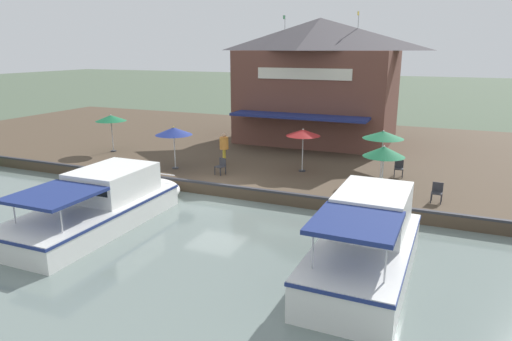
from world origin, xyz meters
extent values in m
plane|color=#4C5B47|center=(0.00, 0.00, 0.00)|extent=(220.00, 220.00, 0.00)
cube|color=#4C3D2D|center=(-11.00, 0.00, 0.30)|extent=(22.00, 56.00, 0.60)
cube|color=#2D2D33|center=(-0.10, 0.00, 0.65)|extent=(0.20, 50.40, 0.10)
cube|color=brown|center=(-13.03, 1.31, 3.74)|extent=(7.09, 10.24, 6.28)
pyramid|color=#4C474C|center=(-13.03, 1.31, 7.95)|extent=(7.44, 10.75, 2.14)
cube|color=navy|center=(-8.58, 1.31, 2.90)|extent=(1.80, 8.70, 0.16)
cube|color=silver|center=(-9.44, 1.31, 5.46)|extent=(0.08, 6.14, 0.70)
cylinder|color=silver|center=(-13.03, 3.87, 8.12)|extent=(0.06, 0.06, 2.48)
cube|color=gold|center=(-12.85, 3.87, 9.21)|extent=(0.36, 0.03, 0.24)
cylinder|color=silver|center=(-13.03, -1.25, 8.06)|extent=(0.06, 0.06, 2.37)
cube|color=#337547|center=(-12.85, -1.25, 9.10)|extent=(0.36, 0.03, 0.24)
cylinder|color=#B7B7B7|center=(-1.48, 7.56, 1.66)|extent=(0.06, 0.06, 2.13)
cylinder|color=#2D2D33|center=(-1.48, 7.56, 0.63)|extent=(0.36, 0.36, 0.06)
cone|color=#19663D|center=(-1.48, 7.56, 2.66)|extent=(1.82, 1.82, 0.45)
cone|color=silver|center=(-1.48, 7.56, 2.68)|extent=(1.13, 1.13, 0.36)
sphere|color=silver|center=(-1.48, 7.56, 2.89)|extent=(0.08, 0.08, 0.08)
cylinder|color=#B7B7B7|center=(-4.22, 7.12, 1.78)|extent=(0.06, 0.06, 2.36)
cylinder|color=#2D2D33|center=(-4.22, 7.12, 0.63)|extent=(0.36, 0.36, 0.06)
cone|color=#19663D|center=(-4.22, 7.12, 2.90)|extent=(2.00, 2.00, 0.37)
cone|color=silver|center=(-4.22, 7.12, 2.92)|extent=(1.24, 1.24, 0.30)
sphere|color=silver|center=(-4.22, 7.12, 3.09)|extent=(0.08, 0.08, 0.08)
cylinder|color=#B7B7B7|center=(-2.06, -3.60, 1.67)|extent=(0.06, 0.06, 2.15)
cylinder|color=#2D2D33|center=(-2.06, -3.60, 0.63)|extent=(0.36, 0.36, 0.06)
cone|color=navy|center=(-2.06, -3.60, 2.69)|extent=(2.00, 2.00, 0.41)
cone|color=yellow|center=(-2.06, -3.60, 2.71)|extent=(1.24, 1.24, 0.33)
sphere|color=yellow|center=(-2.06, -3.60, 2.89)|extent=(0.08, 0.08, 0.08)
cylinder|color=#B7B7B7|center=(-4.23, 3.01, 1.68)|extent=(0.06, 0.06, 2.16)
cylinder|color=#2D2D33|center=(-4.23, 3.01, 0.63)|extent=(0.36, 0.36, 0.06)
cone|color=maroon|center=(-4.23, 3.01, 2.71)|extent=(1.82, 1.82, 0.34)
cone|color=white|center=(-4.23, 3.01, 2.73)|extent=(1.13, 1.13, 0.27)
sphere|color=white|center=(-4.23, 3.01, 2.88)|extent=(0.08, 0.08, 0.08)
cylinder|color=#B7B7B7|center=(-4.17, -9.64, 1.71)|extent=(0.06, 0.06, 2.21)
cylinder|color=#2D2D33|center=(-4.17, -9.64, 0.63)|extent=(0.36, 0.36, 0.06)
cone|color=#19663D|center=(-4.17, -9.64, 2.76)|extent=(1.93, 1.93, 0.38)
cone|color=silver|center=(-4.17, -9.64, 2.78)|extent=(1.19, 1.19, 0.30)
sphere|color=silver|center=(-4.17, -9.64, 2.94)|extent=(0.08, 0.08, 0.08)
cube|color=#2D2D33|center=(-1.36, 10.05, 0.81)|extent=(0.04, 0.04, 0.42)
cube|color=#2D2D33|center=(-1.38, 9.65, 0.81)|extent=(0.04, 0.04, 0.42)
cube|color=#2D2D33|center=(-1.76, 10.07, 0.81)|extent=(0.04, 0.04, 0.42)
cube|color=#2D2D33|center=(-1.78, 9.67, 0.81)|extent=(0.04, 0.04, 0.42)
cube|color=#2D2D33|center=(-1.57, 9.86, 1.03)|extent=(0.46, 0.46, 0.05)
cube|color=#2D2D33|center=(-1.77, 9.87, 1.25)|extent=(0.06, 0.44, 0.40)
cube|color=#2D2D33|center=(-4.99, 8.12, 0.81)|extent=(0.04, 0.04, 0.42)
cube|color=#2D2D33|center=(-4.95, 7.72, 0.81)|extent=(0.04, 0.04, 0.42)
cube|color=#2D2D33|center=(-5.39, 8.08, 0.81)|extent=(0.04, 0.04, 0.42)
cube|color=#2D2D33|center=(-5.34, 7.68, 0.81)|extent=(0.04, 0.04, 0.42)
cube|color=#2D2D33|center=(-5.17, 7.90, 1.03)|extent=(0.48, 0.48, 0.05)
cube|color=#2D2D33|center=(-5.37, 7.88, 1.25)|extent=(0.09, 0.44, 0.40)
cube|color=#2D2D33|center=(-1.69, -0.61, 0.81)|extent=(0.05, 0.05, 0.42)
cube|color=#2D2D33|center=(-1.80, -1.00, 0.81)|extent=(0.05, 0.05, 0.42)
cube|color=#2D2D33|center=(-2.07, -0.50, 0.81)|extent=(0.05, 0.05, 0.42)
cube|color=#2D2D33|center=(-2.18, -0.89, 0.81)|extent=(0.05, 0.05, 0.42)
cube|color=#2D2D33|center=(-1.93, -0.75, 1.03)|extent=(0.54, 0.54, 0.05)
cube|color=#2D2D33|center=(-2.13, -0.69, 1.25)|extent=(0.16, 0.43, 0.40)
cylinder|color=gold|center=(-4.17, -1.62, 1.03)|extent=(0.13, 0.13, 0.87)
cylinder|color=gold|center=(-3.99, -1.58, 1.03)|extent=(0.13, 0.13, 0.87)
cylinder|color=orange|center=(-4.08, -1.60, 1.81)|extent=(0.51, 0.51, 0.69)
sphere|color=tan|center=(-4.08, -1.60, 2.27)|extent=(0.23, 0.23, 0.23)
cube|color=white|center=(5.44, -2.60, 0.55)|extent=(7.53, 3.16, 0.94)
ellipsoid|color=white|center=(1.68, -2.63, 0.55)|extent=(2.67, 2.97, 0.94)
cube|color=navy|center=(5.44, -2.60, 0.94)|extent=(7.62, 3.20, 0.10)
cube|color=white|center=(4.11, -2.61, 1.62)|extent=(3.28, 2.51, 1.19)
cube|color=black|center=(5.73, -2.60, 1.77)|extent=(0.08, 2.17, 0.42)
cube|color=navy|center=(7.21, -2.59, 1.98)|extent=(2.77, 2.66, 0.12)
cylinder|color=silver|center=(8.02, -1.50, 1.50)|extent=(0.05, 0.05, 0.95)
cylinder|color=silver|center=(8.04, -3.67, 1.50)|extent=(0.05, 0.05, 0.95)
cylinder|color=silver|center=(1.38, -2.63, 1.32)|extent=(0.06, 2.48, 0.04)
cube|color=white|center=(5.46, 8.04, 0.69)|extent=(6.49, 2.81, 1.21)
ellipsoid|color=white|center=(2.24, 8.09, 0.69)|extent=(2.32, 2.60, 1.21)
cube|color=navy|center=(5.46, 8.04, 1.21)|extent=(6.57, 2.85, 0.10)
cube|color=white|center=(4.32, 8.06, 1.96)|extent=(3.00, 2.21, 1.35)
cube|color=black|center=(5.79, 8.03, 2.13)|extent=(0.09, 1.89, 0.47)
cube|color=navy|center=(6.98, 8.01, 2.48)|extent=(2.56, 2.34, 0.13)
cylinder|color=silver|center=(7.75, 8.95, 1.89)|extent=(0.05, 0.05, 1.19)
cylinder|color=silver|center=(7.72, 7.06, 1.89)|extent=(0.05, 0.05, 1.19)
cylinder|color=brown|center=(-19.66, 3.77, 2.55)|extent=(0.29, 0.29, 3.90)
sphere|color=#2D6028|center=(-19.66, 3.77, 5.97)|extent=(3.93, 3.93, 3.93)
sphere|color=#2D6028|center=(-18.87, 3.18, 5.58)|extent=(2.75, 2.75, 2.75)
camera|label=1|loc=(18.54, 10.05, 6.99)|focal=32.00mm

